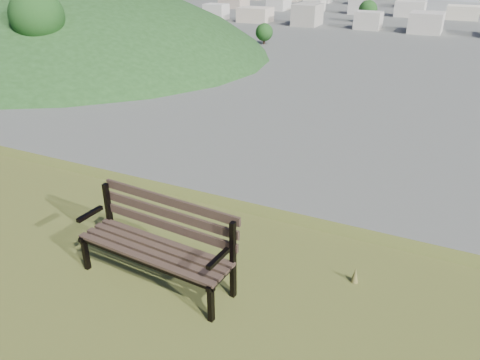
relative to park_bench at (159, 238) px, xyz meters
The scene contains 3 objects.
park_bench is the anchor object (origin of this frame).
arena 283.94m from the park_bench, 89.35° to the left, with size 52.13×29.68×20.72m.
green_wooded_hill 165.08m from the park_bench, 138.96° to the left, with size 177.69×142.15×88.84m.
Camera 1 is at (3.01, -0.82, 28.08)m, focal length 35.00 mm.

